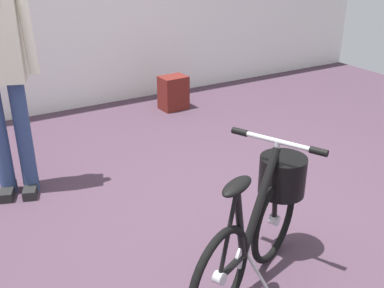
% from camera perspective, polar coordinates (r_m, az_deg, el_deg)
% --- Properties ---
extents(ground_plane, '(8.03, 8.03, 0.00)m').
position_cam_1_polar(ground_plane, '(3.04, 1.97, -10.16)').
color(ground_plane, '#473342').
extents(folding_bike_foreground, '(1.02, 0.60, 0.78)m').
position_cam_1_polar(folding_bike_foreground, '(2.48, 8.68, -8.68)').
color(folding_bike_foreground, black).
rests_on(folding_bike_foreground, ground_plane).
extents(backpack_on_floor, '(0.29, 0.26, 0.36)m').
position_cam_1_polar(backpack_on_floor, '(5.02, -2.35, 6.36)').
color(backpack_on_floor, maroon).
rests_on(backpack_on_floor, ground_plane).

